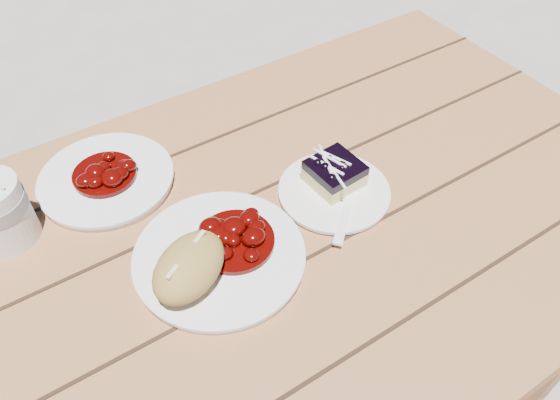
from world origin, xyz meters
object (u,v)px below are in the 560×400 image
dessert_plate (334,192)px  blueberry_cake (335,173)px  bread_roll (189,267)px  second_plate (107,180)px  picnic_table (101,378)px  main_plate (220,258)px

dessert_plate → blueberry_cake: blueberry_cake is taller
dessert_plate → blueberry_cake: 0.03m
bread_roll → second_plate: bearing=95.9°
blueberry_cake → picnic_table: bearing=178.4°
bread_roll → blueberry_cake: (0.29, 0.05, -0.02)m
blueberry_cake → second_plate: bearing=141.8°
main_plate → bread_roll: size_ratio=1.97×
dessert_plate → blueberry_cake: size_ratio=2.14×
picnic_table → blueberry_cake: (0.46, 0.02, 0.19)m
main_plate → blueberry_cake: (0.24, 0.03, 0.02)m
picnic_table → bread_roll: size_ratio=15.69×
main_plate → blueberry_cake: 0.24m
bread_roll → second_plate: bread_roll is taller
picnic_table → blueberry_cake: size_ratio=23.67×
blueberry_cake → bread_roll: bearing=-173.9°
picnic_table → dessert_plate: bearing=0.8°
main_plate → dessert_plate: main_plate is taller
second_plate → picnic_table: bearing=-120.4°
second_plate → dessert_plate: bearing=-36.7°
blueberry_cake → dessert_plate: bearing=-127.9°
blueberry_cake → main_plate: bearing=-176.2°
dessert_plate → second_plate: second_plate is taller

